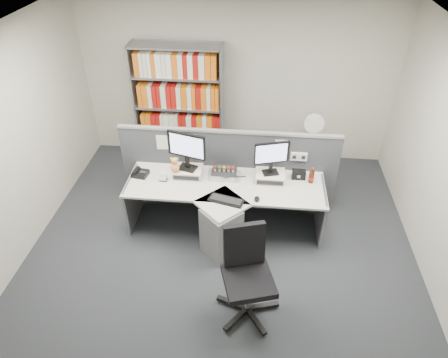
# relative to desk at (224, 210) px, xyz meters

# --- Properties ---
(ground) EXTENTS (5.50, 5.50, 0.00)m
(ground) POSITION_rel_desk_xyz_m (0.00, -0.60, -0.46)
(ground) COLOR #32353B
(ground) RESTS_ON ground
(room_shell) EXTENTS (5.04, 5.54, 2.72)m
(room_shell) POSITION_rel_desk_xyz_m (0.00, -0.60, 1.33)
(room_shell) COLOR beige
(room_shell) RESTS_ON ground
(partition) EXTENTS (3.00, 0.08, 1.27)m
(partition) POSITION_rel_desk_xyz_m (0.00, 0.65, 0.19)
(partition) COLOR #3E4047
(partition) RESTS_ON ground
(desk) EXTENTS (2.60, 1.20, 0.72)m
(desk) POSITION_rel_desk_xyz_m (0.00, 0.00, 0.00)
(desk) COLOR silver
(desk) RESTS_ON ground
(monitor_riser_left) EXTENTS (0.38, 0.31, 0.10)m
(monitor_riser_left) POSITION_rel_desk_xyz_m (-0.52, 0.38, 0.31)
(monitor_riser_left) COLOR beige
(monitor_riser_left) RESTS_ON desk
(monitor_riser_right) EXTENTS (0.38, 0.31, 0.10)m
(monitor_riser_right) POSITION_rel_desk_xyz_m (0.58, 0.38, 0.31)
(monitor_riser_right) COLOR beige
(monitor_riser_right) RESTS_ON desk
(monitor_left) EXTENTS (0.51, 0.23, 0.53)m
(monitor_left) POSITION_rel_desk_xyz_m (-0.52, 0.38, 0.68)
(monitor_left) COLOR black
(monitor_left) RESTS_ON monitor_riser_left
(monitor_right) EXTENTS (0.45, 0.20, 0.47)m
(monitor_right) POSITION_rel_desk_xyz_m (0.58, 0.38, 0.64)
(monitor_right) COLOR black
(monitor_right) RESTS_ON monitor_riser_right
(desktop_pc) EXTENTS (0.33, 0.29, 0.09)m
(desktop_pc) POSITION_rel_desk_xyz_m (-0.03, 0.40, 0.31)
(desktop_pc) COLOR black
(desktop_pc) RESTS_ON desk
(figurines) EXTENTS (0.29, 0.05, 0.09)m
(figurines) POSITION_rel_desk_xyz_m (-0.03, 0.39, 0.40)
(figurines) COLOR beige
(figurines) RESTS_ON desktop_pc
(keyboard) EXTENTS (0.46, 0.27, 0.03)m
(keyboard) POSITION_rel_desk_xyz_m (0.05, -0.13, 0.28)
(keyboard) COLOR black
(keyboard) RESTS_ON desk
(mouse) EXTENTS (0.07, 0.10, 0.04)m
(mouse) POSITION_rel_desk_xyz_m (0.42, -0.07, 0.28)
(mouse) COLOR black
(mouse) RESTS_ON desk
(desk_phone) EXTENTS (0.23, 0.21, 0.09)m
(desk_phone) POSITION_rel_desk_xyz_m (-1.16, 0.30, 0.30)
(desk_phone) COLOR black
(desk_phone) RESTS_ON desk
(desk_calendar) EXTENTS (0.10, 0.08, 0.12)m
(desk_calendar) POSITION_rel_desk_xyz_m (-0.82, 0.22, 0.32)
(desk_calendar) COLOR black
(desk_calendar) RESTS_ON desk
(plush_toy) EXTENTS (0.12, 0.12, 0.21)m
(plush_toy) POSITION_rel_desk_xyz_m (-0.67, 0.30, 0.45)
(plush_toy) COLOR #DF924A
(plush_toy) RESTS_ON monitor_riser_left
(speaker) EXTENTS (0.18, 0.10, 0.12)m
(speaker) POSITION_rel_desk_xyz_m (0.96, 0.45, 0.32)
(speaker) COLOR black
(speaker) RESTS_ON desk
(cola_bottle) EXTENTS (0.07, 0.07, 0.23)m
(cola_bottle) POSITION_rel_desk_xyz_m (1.12, 0.37, 0.35)
(cola_bottle) COLOR #3F190A
(cola_bottle) RESTS_ON desk
(shelving_unit) EXTENTS (1.41, 0.40, 2.00)m
(shelving_unit) POSITION_rel_desk_xyz_m (-0.90, 1.85, 0.52)
(shelving_unit) COLOR gray
(shelving_unit) RESTS_ON ground
(filing_cabinet) EXTENTS (0.45, 0.61, 0.70)m
(filing_cabinet) POSITION_rel_desk_xyz_m (1.20, 1.40, -0.11)
(filing_cabinet) COLOR gray
(filing_cabinet) RESTS_ON ground
(desk_fan) EXTENTS (0.30, 0.18, 0.50)m
(desk_fan) POSITION_rel_desk_xyz_m (1.20, 1.40, 0.56)
(desk_fan) COLOR white
(desk_fan) RESTS_ON filing_cabinet
(office_chair) EXTENTS (0.71, 0.68, 1.07)m
(office_chair) POSITION_rel_desk_xyz_m (0.36, -1.11, 0.12)
(office_chair) COLOR silver
(office_chair) RESTS_ON ground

